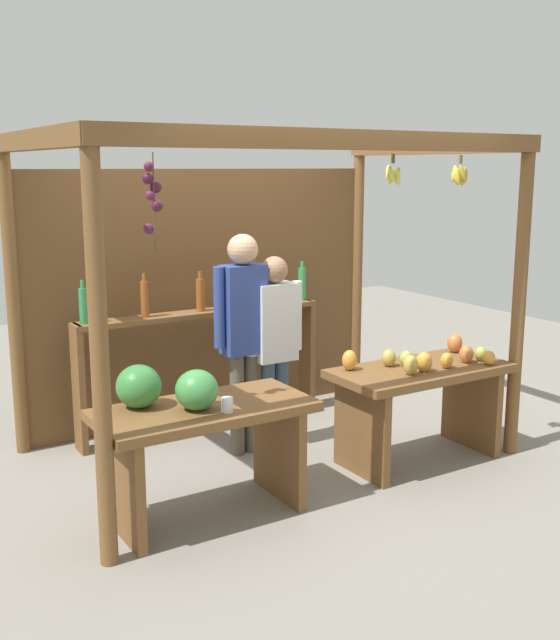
% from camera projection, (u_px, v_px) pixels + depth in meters
% --- Properties ---
extents(ground_plane, '(12.00, 12.00, 0.00)m').
position_uv_depth(ground_plane, '(267.00, 451.00, 5.84)').
color(ground_plane, gray).
rests_on(ground_plane, ground).
extents(market_stall, '(3.31, 2.08, 2.37)m').
position_uv_depth(market_stall, '(236.00, 267.00, 5.96)').
color(market_stall, brown).
rests_on(market_stall, ground).
extents(fruit_counter_left, '(1.34, 0.64, 0.98)m').
position_uv_depth(fruit_counter_left, '(194.00, 423.00, 4.64)').
color(fruit_counter_left, brown).
rests_on(fruit_counter_left, ground).
extents(fruit_counter_right, '(1.34, 0.64, 0.87)m').
position_uv_depth(fruit_counter_right, '(421.00, 388.00, 5.57)').
color(fruit_counter_right, brown).
rests_on(fruit_counter_right, ground).
extents(bottle_shelf_unit, '(2.12, 0.22, 1.34)m').
position_uv_depth(bottle_shelf_unit, '(203.00, 336.00, 6.21)').
color(bottle_shelf_unit, brown).
rests_on(bottle_shelf_unit, ground).
extents(vendor_man, '(0.48, 0.23, 1.68)m').
position_uv_depth(vendor_man, '(243.00, 323.00, 5.63)').
color(vendor_man, brown).
rests_on(vendor_man, ground).
extents(vendor_woman, '(0.48, 0.20, 1.50)m').
position_uv_depth(vendor_woman, '(274.00, 336.00, 5.76)').
color(vendor_woman, '#3C5368').
rests_on(vendor_woman, ground).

